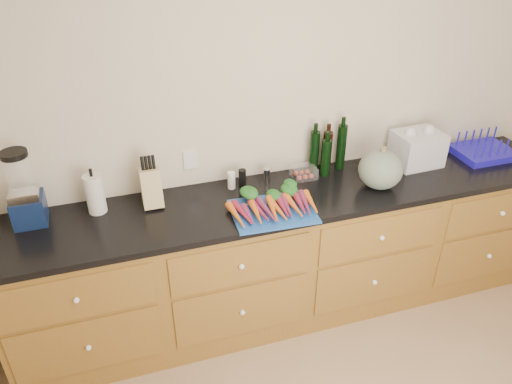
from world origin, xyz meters
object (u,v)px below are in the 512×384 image
object	(u,v)px
paper_towel	(95,194)
dish_rack	(484,150)
blender_appliance	(24,193)
cutting_board	(273,211)
squash	(381,169)
knife_block	(151,188)
carrots	(271,203)
tomato_box	(304,172)

from	to	relation	value
paper_towel	dish_rack	size ratio (longest dim) A/B	0.61
blender_appliance	cutting_board	bearing A→B (deg)	-13.39
cutting_board	squash	size ratio (longest dim) A/B	1.73
blender_appliance	dish_rack	world-z (taller)	blender_appliance
cutting_board	dish_rack	size ratio (longest dim) A/B	1.21
knife_block	dish_rack	distance (m)	2.32
carrots	squash	distance (m)	0.74
cutting_board	blender_appliance	bearing A→B (deg)	166.61
tomato_box	knife_block	bearing A→B (deg)	-178.25
cutting_board	tomato_box	size ratio (longest dim) A/B	3.07
cutting_board	blender_appliance	distance (m)	1.38
tomato_box	dish_rack	distance (m)	1.33
squash	knife_block	xyz separation A→B (m)	(-1.39, 0.22, -0.01)
squash	dish_rack	world-z (taller)	squash
dish_rack	knife_block	bearing A→B (deg)	178.52
knife_block	dish_rack	world-z (taller)	knife_block
cutting_board	knife_block	world-z (taller)	knife_block
tomato_box	paper_towel	bearing A→B (deg)	-179.56
dish_rack	cutting_board	bearing A→B (deg)	-171.77
squash	tomato_box	distance (m)	0.49
tomato_box	cutting_board	bearing A→B (deg)	-134.87
blender_appliance	knife_block	bearing A→B (deg)	-1.48
carrots	dish_rack	bearing A→B (deg)	6.94
cutting_board	carrots	xyz separation A→B (m)	(0.00, 0.04, 0.03)
squash	tomato_box	world-z (taller)	squash
squash	paper_towel	bearing A→B (deg)	171.90
knife_block	dish_rack	xyz separation A→B (m)	(2.31, -0.06, -0.08)
carrots	tomato_box	world-z (taller)	carrots
blender_appliance	tomato_box	xyz separation A→B (m)	(1.66, 0.01, -0.16)
tomato_box	dish_rack	size ratio (longest dim) A/B	0.40
cutting_board	dish_rack	distance (m)	1.68
cutting_board	squash	distance (m)	0.75
carrots	paper_towel	bearing A→B (deg)	163.83
paper_towel	dish_rack	world-z (taller)	paper_towel
cutting_board	dish_rack	bearing A→B (deg)	8.23
paper_towel	knife_block	size ratio (longest dim) A/B	1.03
paper_towel	tomato_box	size ratio (longest dim) A/B	1.53
tomato_box	carrots	bearing A→B (deg)	-138.37
squash	knife_block	bearing A→B (deg)	170.88
blender_appliance	dish_rack	bearing A→B (deg)	-1.48
carrots	knife_block	bearing A→B (deg)	158.17
blender_appliance	paper_towel	distance (m)	0.37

